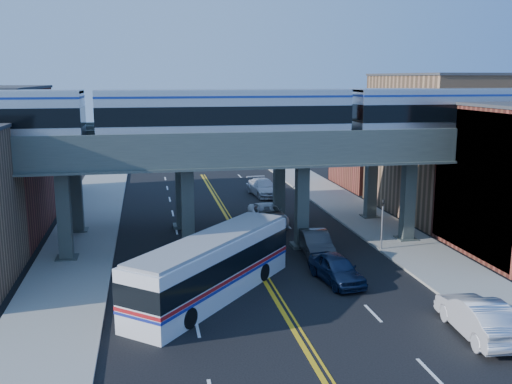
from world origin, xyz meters
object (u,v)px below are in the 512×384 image
(transit_train, at_px, (225,115))
(transit_bus, at_px, (213,267))
(traffic_signal, at_px, (382,219))
(car_lane_a, at_px, (337,269))
(car_lane_d, at_px, (263,188))
(stop_sign, at_px, (265,246))
(car_lane_b, at_px, (316,243))
(car_parked_curb, at_px, (478,317))
(car_lane_c, at_px, (268,215))

(transit_train, xyz_separation_m, transit_bus, (-1.90, -8.08, -7.76))
(traffic_signal, xyz_separation_m, car_lane_a, (-5.06, -5.28, -1.48))
(traffic_signal, relative_size, car_lane_d, 0.72)
(transit_train, distance_m, stop_sign, 9.31)
(transit_bus, relative_size, car_lane_a, 2.38)
(stop_sign, relative_size, car_lane_b, 0.52)
(transit_train, relative_size, car_lane_a, 10.70)
(car_lane_d, height_order, car_parked_curb, car_parked_curb)
(transit_train, height_order, car_lane_c, transit_train)
(car_parked_curb, bearing_deg, traffic_signal, -89.12)
(transit_bus, distance_m, car_lane_c, 16.00)
(stop_sign, distance_m, car_parked_curb, 13.05)
(stop_sign, bearing_deg, car_lane_d, 78.50)
(car_parked_curb, bearing_deg, transit_bus, -27.08)
(transit_train, height_order, transit_bus, transit_train)
(car_parked_curb, bearing_deg, car_lane_d, -79.63)
(traffic_signal, distance_m, car_lane_c, 10.74)
(stop_sign, height_order, car_lane_c, stop_sign)
(car_lane_c, xyz_separation_m, car_lane_d, (2.03, 11.49, 0.01))
(car_lane_c, relative_size, car_lane_d, 1.03)
(car_lane_c, bearing_deg, car_lane_a, -82.40)
(transit_bus, relative_size, car_lane_b, 2.28)
(car_lane_b, xyz_separation_m, car_lane_c, (-1.46, 8.68, -0.00))
(car_lane_d, bearing_deg, transit_bus, -114.18)
(car_lane_c, height_order, car_lane_d, car_lane_d)
(transit_train, bearing_deg, car_lane_d, 70.60)
(transit_bus, xyz_separation_m, car_parked_curb, (11.59, -7.18, -0.75))
(traffic_signal, xyz_separation_m, car_parked_curb, (-0.88, -13.27, -1.39))
(transit_train, height_order, car_parked_curb, transit_train)
(traffic_signal, height_order, car_lane_a, traffic_signal)
(car_lane_a, distance_m, car_lane_d, 25.40)
(stop_sign, distance_m, car_lane_c, 11.96)
(transit_train, height_order, car_lane_a, transit_train)
(car_lane_b, xyz_separation_m, car_parked_curb, (3.89, -13.20, 0.09))
(car_lane_a, xyz_separation_m, car_lane_b, (0.29, 5.21, 0.01))
(car_lane_b, bearing_deg, transit_bus, -137.75)
(transit_train, distance_m, car_lane_c, 11.70)
(transit_bus, xyz_separation_m, car_lane_c, (6.24, 14.70, -0.85))
(stop_sign, relative_size, car_lane_a, 0.55)
(car_lane_b, height_order, car_parked_curb, car_parked_curb)
(traffic_signal, bearing_deg, car_parked_curb, -93.82)
(car_parked_curb, bearing_deg, stop_sign, -47.32)
(stop_sign, bearing_deg, car_parked_curb, -52.02)
(transit_train, relative_size, car_lane_c, 8.68)
(transit_train, xyz_separation_m, stop_sign, (1.68, -5.00, -7.67))
(stop_sign, bearing_deg, car_lane_c, 77.07)
(stop_sign, bearing_deg, transit_bus, -139.22)
(transit_train, bearing_deg, car_lane_b, -19.59)
(traffic_signal, height_order, car_parked_curb, traffic_signal)
(transit_bus, bearing_deg, stop_sign, -9.16)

